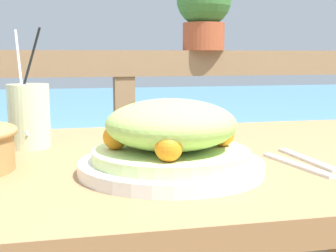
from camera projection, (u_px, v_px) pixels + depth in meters
The scene contains 8 objects.
patio_table at pixel (178, 207), 0.90m from camera, with size 1.26×0.75×0.76m.
railing_fence at pixel (124, 117), 1.67m from camera, with size 2.80×0.08×0.97m.
sea_backdrop at pixel (89, 133), 4.15m from camera, with size 12.00×4.00×0.52m.
salad_plate at pixel (171, 141), 0.74m from camera, with size 0.30×0.30×0.12m.
drink_glass at pixel (29, 116), 0.94m from camera, with size 0.08×0.09×0.24m.
potted_plant at pixel (204, 8), 1.67m from camera, with size 0.20×0.20×0.28m.
fork at pixel (297, 165), 0.79m from camera, with size 0.04×0.18×0.00m.
knife at pixel (307, 159), 0.83m from camera, with size 0.02×0.18×0.00m.
Camera 1 is at (-0.21, -0.84, 0.95)m, focal length 50.00 mm.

